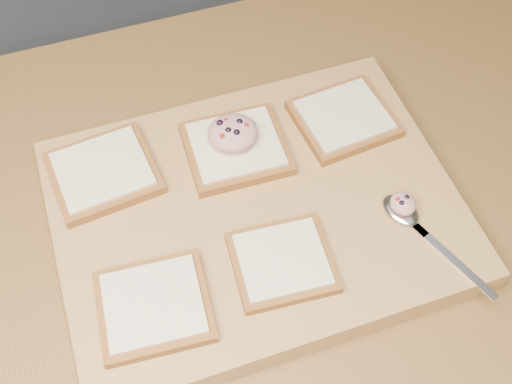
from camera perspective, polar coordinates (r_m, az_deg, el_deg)
island_counter at (r=1.19m, az=-0.06°, el=-14.01°), size 2.00×0.80×0.90m
cutting_board at (r=0.78m, az=0.00°, el=-1.87°), size 0.47×0.36×0.04m
bread_far_left at (r=0.80m, az=-13.43°, el=1.72°), size 0.13×0.12×0.02m
bread_far_center at (r=0.80m, az=-1.80°, el=3.95°), size 0.13×0.12×0.02m
bread_far_right at (r=0.84m, az=7.80°, el=6.52°), size 0.13×0.12×0.02m
bread_near_left at (r=0.70m, az=-9.07°, el=-9.96°), size 0.13×0.12×0.02m
bread_near_center at (r=0.71m, az=2.35°, el=-6.22°), size 0.12×0.11×0.02m
tuna_salad_dollop at (r=0.78m, az=-2.10°, el=5.31°), size 0.06×0.06×0.03m
spoon at (r=0.77m, az=13.38°, el=-2.21°), size 0.08×0.16×0.01m
spoon_salad at (r=0.76m, az=12.93°, el=-1.01°), size 0.03×0.03×0.02m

